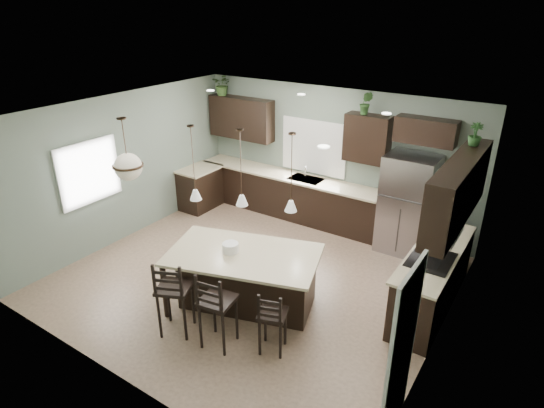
{
  "coord_description": "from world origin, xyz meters",
  "views": [
    {
      "loc": [
        3.86,
        -5.29,
        4.31
      ],
      "look_at": [
        0.1,
        0.4,
        1.25
      ],
      "focal_mm": 30.0,
      "sensor_mm": 36.0,
      "label": 1
    }
  ],
  "objects": [
    {
      "name": "ground",
      "position": [
        0.0,
        0.0,
        0.0
      ],
      "size": [
        6.0,
        6.0,
        0.0
      ],
      "primitive_type": "plane",
      "color": "#9E8466",
      "rests_on": "ground"
    },
    {
      "name": "pantry_door",
      "position": [
        2.98,
        -1.55,
        1.02
      ],
      "size": [
        0.04,
        0.82,
        2.04
      ],
      "primitive_type": "cube",
      "color": "white",
      "rests_on": "ground"
    },
    {
      "name": "window_back",
      "position": [
        -0.4,
        2.73,
        1.55
      ],
      "size": [
        1.35,
        0.02,
        1.0
      ],
      "primitive_type": "cube",
      "color": "white",
      "rests_on": "room_shell"
    },
    {
      "name": "window_left",
      "position": [
        -2.98,
        -0.8,
        1.55
      ],
      "size": [
        0.02,
        1.1,
        1.0
      ],
      "primitive_type": "cube",
      "color": "white",
      "rests_on": "room_shell"
    },
    {
      "name": "left_return_cabs",
      "position": [
        -2.7,
        1.7,
        0.45
      ],
      "size": [
        0.6,
        0.9,
        0.9
      ],
      "primitive_type": "cube",
      "color": "black",
      "rests_on": "ground"
    },
    {
      "name": "left_return_countertop",
      "position": [
        -2.68,
        1.7,
        0.92
      ],
      "size": [
        0.66,
        0.96,
        0.04
      ],
      "primitive_type": "cube",
      "color": "beige",
      "rests_on": "left_return_cabs"
    },
    {
      "name": "back_lower_cabs",
      "position": [
        -0.85,
        2.45,
        0.45
      ],
      "size": [
        4.2,
        0.6,
        0.9
      ],
      "primitive_type": "cube",
      "color": "black",
      "rests_on": "ground"
    },
    {
      "name": "back_countertop",
      "position": [
        -0.85,
        2.43,
        0.92
      ],
      "size": [
        4.2,
        0.66,
        0.04
      ],
      "primitive_type": "cube",
      "color": "beige",
      "rests_on": "back_lower_cabs"
    },
    {
      "name": "sink_inset",
      "position": [
        -0.4,
        2.43,
        0.94
      ],
      "size": [
        0.7,
        0.45,
        0.01
      ],
      "primitive_type": "cube",
      "color": "gray",
      "rests_on": "back_countertop"
    },
    {
      "name": "faucet",
      "position": [
        -0.4,
        2.4,
        1.08
      ],
      "size": [
        0.02,
        0.02,
        0.28
      ],
      "primitive_type": "cylinder",
      "color": "silver",
      "rests_on": "back_countertop"
    },
    {
      "name": "back_upper_left",
      "position": [
        -2.15,
        2.58,
        1.95
      ],
      "size": [
        1.55,
        0.34,
        0.9
      ],
      "primitive_type": "cube",
      "color": "black",
      "rests_on": "room_shell"
    },
    {
      "name": "back_upper_right",
      "position": [
        0.8,
        2.58,
        1.95
      ],
      "size": [
        0.85,
        0.34,
        0.9
      ],
      "primitive_type": "cube",
      "color": "black",
      "rests_on": "room_shell"
    },
    {
      "name": "fridge_header",
      "position": [
        1.85,
        2.58,
        2.25
      ],
      "size": [
        1.05,
        0.34,
        0.45
      ],
      "primitive_type": "cube",
      "color": "black",
      "rests_on": "room_shell"
    },
    {
      "name": "right_lower_cabs",
      "position": [
        2.7,
        0.87,
        0.45
      ],
      "size": [
        0.6,
        2.35,
        0.9
      ],
      "primitive_type": "cube",
      "color": "black",
      "rests_on": "ground"
    },
    {
      "name": "right_countertop",
      "position": [
        2.68,
        0.87,
        0.92
      ],
      "size": [
        0.66,
        2.35,
        0.04
      ],
      "primitive_type": "cube",
      "color": "beige",
      "rests_on": "right_lower_cabs"
    },
    {
      "name": "cooktop",
      "position": [
        2.68,
        0.6,
        0.94
      ],
      "size": [
        0.58,
        0.75,
        0.02
      ],
      "primitive_type": "cube",
      "color": "black",
      "rests_on": "right_countertop"
    },
    {
      "name": "wall_oven_front",
      "position": [
        2.4,
        0.6,
        0.45
      ],
      "size": [
        0.01,
        0.72,
        0.6
      ],
      "primitive_type": "cube",
      "color": "gray",
      "rests_on": "right_lower_cabs"
    },
    {
      "name": "right_upper_cabs",
      "position": [
        2.83,
        0.87,
        1.95
      ],
      "size": [
        0.34,
        2.35,
        0.9
      ],
      "primitive_type": "cube",
      "color": "black",
      "rests_on": "room_shell"
    },
    {
      "name": "microwave",
      "position": [
        2.78,
        0.6,
        1.55
      ],
      "size": [
        0.4,
        0.75,
        0.4
      ],
      "primitive_type": "cube",
      "color": "gray",
      "rests_on": "right_upper_cabs"
    },
    {
      "name": "refrigerator",
      "position": [
        1.77,
        2.35,
        0.93
      ],
      "size": [
        0.9,
        0.74,
        1.85
      ],
      "primitive_type": "cube",
      "color": "gray",
      "rests_on": "ground"
    },
    {
      "name": "kitchen_island",
      "position": [
        0.33,
        -0.71,
        0.46
      ],
      "size": [
        2.48,
        1.86,
        0.92
      ],
      "primitive_type": "cube",
      "rotation": [
        0.0,
        0.0,
        0.31
      ],
      "color": "black",
      "rests_on": "ground"
    },
    {
      "name": "serving_dish",
      "position": [
        0.14,
        -0.77,
        0.99
      ],
      "size": [
        0.24,
        0.24,
        0.14
      ],
      "primitive_type": "cylinder",
      "color": "white",
      "rests_on": "kitchen_island"
    },
    {
      "name": "bar_stool_left",
      "position": [
        -0.12,
        -1.7,
        0.6
      ],
      "size": [
        0.59,
        0.59,
        1.2
      ],
      "primitive_type": "cube",
      "rotation": [
        0.0,
        0.0,
        0.44
      ],
      "color": "black",
      "rests_on": "ground"
    },
    {
      "name": "bar_stool_center",
      "position": [
        0.55,
        -1.58,
        0.59
      ],
      "size": [
        0.5,
        0.5,
        1.17
      ],
      "primitive_type": "cube",
      "rotation": [
        0.0,
        0.0,
        0.15
      ],
      "color": "black",
      "rests_on": "ground"
    },
    {
      "name": "bar_stool_right",
      "position": [
        1.22,
        -1.28,
        0.49
      ],
      "size": [
        0.46,
        0.46,
        0.97
      ],
      "primitive_type": "cube",
      "rotation": [
        0.0,
        0.0,
        0.33
      ],
      "color": "black",
      "rests_on": "ground"
    },
    {
      "name": "pendant_left",
      "position": [
        -0.34,
        -0.92,
        2.25
      ],
      "size": [
        0.17,
        0.17,
        1.1
      ],
      "primitive_type": null,
      "color": "silver",
      "rests_on": "room_shell"
    },
    {
      "name": "pendant_center",
      "position": [
        0.33,
        -0.71,
        2.25
      ],
      "size": [
        0.17,
        0.17,
        1.1
      ],
      "primitive_type": null,
      "color": "white",
      "rests_on": "room_shell"
    },
    {
      "name": "pendant_right",
      "position": [
        1.0,
        -0.5,
        2.25
      ],
      "size": [
        0.17,
        0.17,
        1.1
      ],
      "primitive_type": null,
      "color": "silver",
      "rests_on": "room_shell"
    },
    {
      "name": "chandelier",
      "position": [
        -1.45,
        -1.14,
        2.32
      ],
      "size": [
        0.46,
        0.46,
        0.96
      ],
      "primitive_type": null,
      "color": "beige",
      "rests_on": "room_shell"
    },
    {
      "name": "plant_back_left",
      "position": [
        -2.61,
        2.55,
        2.63
      ],
      "size": [
        0.46,
        0.41,
        0.47
      ],
      "primitive_type": "imported",
      "rotation": [
        0.0,
        0.0,
        0.11
      ],
      "color": "#365625",
      "rests_on": "back_upper_left"
    },
    {
      "name": "plant_back_right",
      "position": [
        0.73,
        2.55,
        2.61
      ],
      "size": [
        0.26,
        0.22,
        0.42
      ],
      "primitive_type": "imported",
      "rotation": [
        0.0,
        0.0,
        0.16
      ],
      "color": "#2E5625",
      "rests_on": "back_upper_right"
    },
    {
      "name": "plant_right_wall",
      "position": [
        2.8,
        1.58,
        2.57
      ],
      "size": [
        0.22,
        0.22,
        0.33
      ],
      "primitive_type": "imported",
      "rotation": [
        0.0,
        0.0,
        0.18
      ],
      "color": "#285525",
      "rests_on": "right_upper_cabs"
    },
    {
      "name": "room_shell",
      "position": [
        0.0,
        0.0,
        1.7
      ],
      "size": [
        6.0,
        6.0,
        6.0
      ],
      "color": "slate",
      "rests_on": "ground"
    }
  ]
}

